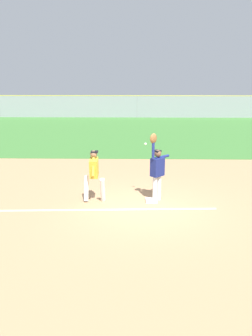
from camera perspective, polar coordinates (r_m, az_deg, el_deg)
name	(u,v)px	position (r m, az deg, el deg)	size (l,w,h in m)	color
ground_plane	(144,207)	(11.10, 2.89, -6.43)	(76.09, 76.09, 0.00)	tan
outfield_grass	(138,131)	(26.50, 1.98, 6.03)	(55.66, 18.39, 0.01)	#3D7533
chalk_foul_line	(23,210)	(11.28, -16.45, -6.67)	(12.00, 0.10, 0.01)	white
first_base	(152,200)	(11.60, 4.20, -5.29)	(0.38, 0.38, 0.08)	white
fielder	(157,168)	(11.39, 5.09, 0.00)	(0.72, 0.70, 2.28)	silver
runner	(94,172)	(11.34, -5.25, -0.71)	(0.71, 0.84, 1.72)	white
baseball	(145,144)	(11.57, 3.21, 3.96)	(0.07, 0.07, 0.07)	white
outfield_fence	(137,107)	(35.51, 1.83, 10.01)	(55.74, 0.08, 2.19)	#93999E
parked_car_blue	(82,108)	(38.69, -7.20, 9.66)	(4.57, 2.46, 1.25)	#23389E
parked_car_silver	(122,108)	(38.81, -0.69, 9.79)	(4.56, 2.43, 1.25)	#B7B7BC
parked_car_black	(165,108)	(38.73, 6.39, 9.69)	(4.52, 2.36, 1.25)	black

